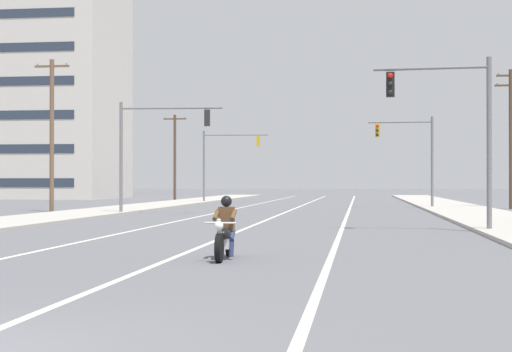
% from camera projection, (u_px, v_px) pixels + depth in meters
% --- Properties ---
extents(lane_stripe_center, '(0.16, 100.00, 0.01)m').
position_uv_depth(lane_stripe_center, '(294.00, 209.00, 52.86)').
color(lane_stripe_center, beige).
rests_on(lane_stripe_center, ground).
extents(lane_stripe_left, '(0.16, 100.00, 0.01)m').
position_uv_depth(lane_stripe_left, '(236.00, 209.00, 53.36)').
color(lane_stripe_left, beige).
rests_on(lane_stripe_left, ground).
extents(lane_stripe_right, '(0.16, 100.00, 0.01)m').
position_uv_depth(lane_stripe_right, '(349.00, 209.00, 52.39)').
color(lane_stripe_right, beige).
rests_on(lane_stripe_right, ground).
extents(sidewalk_kerb_right, '(4.40, 110.00, 0.14)m').
position_uv_depth(sidewalk_kerb_right, '(467.00, 211.00, 46.55)').
color(sidewalk_kerb_right, '#ADA89E').
rests_on(sidewalk_kerb_right, ground).
extents(sidewalk_kerb_left, '(4.40, 110.00, 0.14)m').
position_uv_depth(sidewalk_kerb_left, '(117.00, 210.00, 49.26)').
color(sidewalk_kerb_left, '#ADA89E').
rests_on(sidewalk_kerb_left, ground).
extents(motorcycle_with_rider, '(0.70, 2.19, 1.46)m').
position_uv_depth(motorcycle_with_rider, '(225.00, 234.00, 18.41)').
color(motorcycle_with_rider, black).
rests_on(motorcycle_with_rider, ground).
extents(traffic_signal_near_right, '(4.13, 0.43, 6.20)m').
position_uv_depth(traffic_signal_near_right, '(456.00, 118.00, 28.44)').
color(traffic_signal_near_right, slate).
rests_on(traffic_signal_near_right, ground).
extents(traffic_signal_near_left, '(5.72, 0.62, 6.20)m').
position_uv_depth(traffic_signal_near_left, '(151.00, 139.00, 44.14)').
color(traffic_signal_near_left, slate).
rests_on(traffic_signal_near_left, ground).
extents(traffic_signal_mid_right, '(4.38, 0.41, 6.20)m').
position_uv_depth(traffic_signal_mid_right, '(414.00, 148.00, 54.16)').
color(traffic_signal_mid_right, slate).
rests_on(traffic_signal_mid_right, ground).
extents(traffic_signal_mid_left, '(5.62, 0.65, 6.20)m').
position_uv_depth(traffic_signal_mid_left, '(223.00, 155.00, 69.11)').
color(traffic_signal_mid_left, slate).
rests_on(traffic_signal_mid_left, ground).
extents(utility_pole_left_near, '(2.12, 0.26, 9.06)m').
position_uv_depth(utility_pole_left_near, '(52.00, 132.00, 47.47)').
color(utility_pole_left_near, brown).
rests_on(utility_pole_left_near, ground).
extents(utility_pole_right_far, '(2.08, 0.26, 9.22)m').
position_uv_depth(utility_pole_right_far, '(511.00, 134.00, 52.84)').
color(utility_pole_right_far, '#4C3828').
rests_on(utility_pole_right_far, ground).
extents(utility_pole_left_far, '(2.26, 0.26, 8.32)m').
position_uv_depth(utility_pole_left_far, '(175.00, 155.00, 77.79)').
color(utility_pole_left_far, '#4C3828').
rests_on(utility_pole_left_far, ground).
extents(apartment_building_far_left_block, '(23.76, 14.58, 24.42)m').
position_uv_depth(apartment_building_far_left_block, '(11.00, 88.00, 88.64)').
color(apartment_building_far_left_block, beige).
rests_on(apartment_building_far_left_block, ground).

